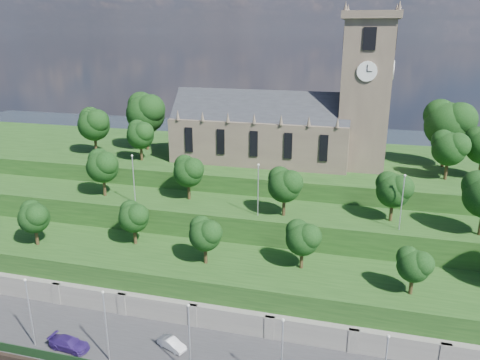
% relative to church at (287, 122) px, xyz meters
% --- Properties ---
extents(retaining_wall, '(160.00, 2.10, 5.00)m').
position_rel_church_xyz_m(retaining_wall, '(-0.79, -34.01, -20.02)').
color(retaining_wall, slate).
rests_on(retaining_wall, ground).
extents(embankment_lower, '(160.00, 12.00, 8.00)m').
position_rel_church_xyz_m(embankment_lower, '(-0.79, -27.98, -18.52)').
color(embankment_lower, '#1C4015').
rests_on(embankment_lower, ground).
extents(embankment_upper, '(160.00, 10.00, 12.00)m').
position_rel_church_xyz_m(embankment_upper, '(-0.79, -16.98, -16.52)').
color(embankment_upper, '#1C4015').
rests_on(embankment_upper, ground).
extents(hilltop, '(160.00, 32.00, 15.00)m').
position_rel_church_xyz_m(hilltop, '(-0.79, 4.02, -15.02)').
color(hilltop, '#1C4015').
rests_on(hilltop, ground).
extents(church, '(38.60, 12.35, 27.60)m').
position_rel_church_xyz_m(church, '(0.00, 0.00, 0.00)').
color(church, brown).
rests_on(church, hilltop).
extents(trees_lower, '(69.33, 8.74, 7.46)m').
position_rel_church_xyz_m(trees_lower, '(1.80, -27.75, -9.95)').
color(trees_lower, '#2F2412').
rests_on(trees_lower, embankment_lower).
extents(trees_upper, '(63.05, 8.34, 8.70)m').
position_rel_church_xyz_m(trees_upper, '(4.16, -17.95, -5.23)').
color(trees_upper, '#2F2412').
rests_on(trees_upper, embankment_upper).
extents(trees_hilltop, '(76.03, 16.49, 11.87)m').
position_rel_church_xyz_m(trees_hilltop, '(-0.78, 0.17, -0.49)').
color(trees_hilltop, '#2F2412').
rests_on(trees_hilltop, hilltop).
extents(lamp_posts_promenade, '(60.36, 0.36, 9.04)m').
position_rel_church_xyz_m(lamp_posts_promenade, '(-2.79, -43.48, -15.38)').
color(lamp_posts_promenade, '#B2B2B7').
rests_on(lamp_posts_promenade, promenade).
extents(lamp_posts_upper, '(40.36, 0.36, 7.99)m').
position_rel_church_xyz_m(lamp_posts_upper, '(-0.79, -19.98, -5.92)').
color(lamp_posts_upper, '#B2B2B7').
rests_on(lamp_posts_upper, embankment_upper).
extents(car_middle, '(4.04, 2.69, 1.26)m').
position_rel_church_xyz_m(car_middle, '(-6.63, -39.71, -19.89)').
color(car_middle, silver).
rests_on(car_middle, promenade).
extents(car_right, '(5.20, 2.48, 1.46)m').
position_rel_church_xyz_m(car_right, '(-18.37, -42.96, -19.79)').
color(car_right, navy).
rests_on(car_right, promenade).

